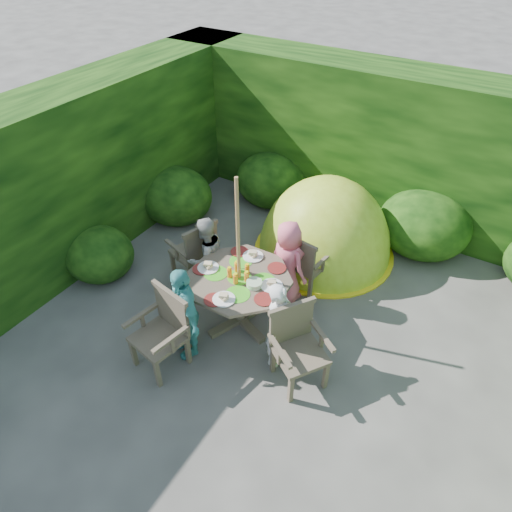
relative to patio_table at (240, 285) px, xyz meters
The scene contains 13 objects.
ground 1.26m from the patio_table, 23.92° to the right, with size 60.00×60.00×0.00m, color #46433E.
hedge_enclosure 1.45m from the patio_table, 42.77° to the left, with size 9.00×9.00×2.50m.
patio_table is the anchor object (origin of this frame).
parasol_pole 0.44m from the patio_table, behind, with size 0.04×0.04×2.20m, color olive.
garden_chair_right 1.10m from the patio_table, 20.37° to the right, with size 0.76×0.78×0.98m.
garden_chair_left 1.11m from the patio_table, 158.34° to the left, with size 0.66×0.71×0.97m.
garden_chair_back 1.11m from the patio_table, 67.93° to the left, with size 0.61×0.56×0.92m.
garden_chair_front 1.10m from the patio_table, 112.44° to the right, with size 0.68×0.63×1.00m.
child_right 0.80m from the patio_table, 21.41° to the right, with size 0.44×0.29×1.21m, color silver.
child_left 0.81m from the patio_table, 158.74° to the left, with size 0.58×0.46×1.20m, color #979692.
child_back 0.80m from the patio_table, 68.99° to the left, with size 0.61×0.40×1.26m, color #F86682.
child_front 0.80m from the patio_table, 111.66° to the right, with size 0.77×0.32×1.32m, color teal.
dome_tent 2.09m from the patio_table, 80.97° to the left, with size 2.37×2.37×2.54m.
Camera 1 is at (1.43, -3.08, 4.58)m, focal length 32.00 mm.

